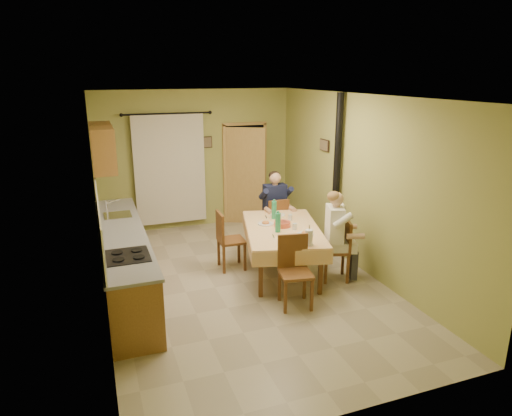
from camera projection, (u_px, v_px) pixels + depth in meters
name	position (u px, v px, depth m)	size (l,w,h in m)	color
floor	(243.00, 283.00, 7.01)	(4.00, 6.00, 0.01)	tan
room_shell	(242.00, 167.00, 6.49)	(4.04, 6.04, 2.82)	#A4A755
kitchen_run	(124.00, 259.00, 6.67)	(0.64, 3.64, 1.56)	brown
upper_cabinets	(102.00, 147.00, 7.39)	(0.35, 1.40, 0.70)	brown
curtain	(170.00, 169.00, 9.08)	(1.70, 0.07, 2.22)	black
doorway	(245.00, 174.00, 9.64)	(0.96, 0.45, 2.15)	black
dining_table	(282.00, 250.00, 7.30)	(1.59, 2.14, 0.76)	#EDBB7B
tableware	(285.00, 226.00, 7.08)	(0.64, 1.63, 0.33)	white
chair_far	(275.00, 232.00, 8.38)	(0.40, 0.40, 0.94)	brown
chair_near	(295.00, 286.00, 6.26)	(0.49, 0.49, 0.98)	brown
chair_right	(336.00, 262.00, 7.07)	(0.50, 0.50, 0.95)	brown
chair_left	(231.00, 251.00, 7.47)	(0.42, 0.42, 0.97)	brown
man_far	(275.00, 201.00, 8.23)	(0.59, 0.47, 1.39)	#141938
man_right	(337.00, 226.00, 6.90)	(0.57, 0.64, 1.39)	white
stove_flue	(335.00, 198.00, 7.89)	(0.24, 0.24, 2.80)	black
picture_back	(207.00, 142.00, 9.27)	(0.19, 0.03, 0.23)	black
picture_right	(324.00, 145.00, 8.22)	(0.03, 0.31, 0.21)	brown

